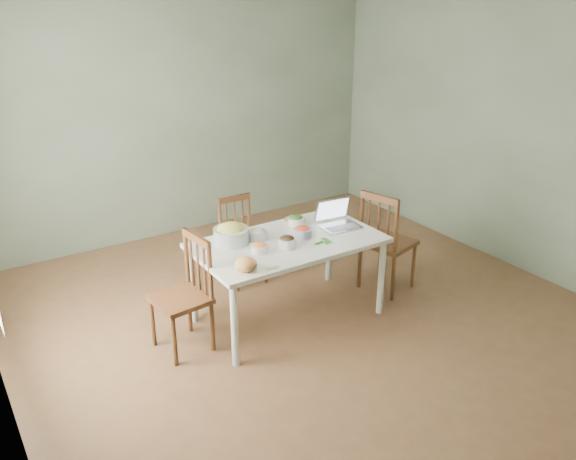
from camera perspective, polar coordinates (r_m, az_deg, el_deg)
floor at (r=5.49m, az=1.51°, el=-8.18°), size 5.00×5.00×0.00m
ceiling at (r=4.72m, az=1.86°, el=21.26°), size 5.00×5.00×0.00m
wall_back at (r=7.07m, az=-10.04°, el=10.36°), size 5.00×0.00×2.70m
wall_right at (r=6.63m, az=19.99°, el=8.55°), size 0.00×5.00×2.70m
dining_table at (r=5.27m, az=0.00°, el=-4.83°), size 1.63×0.91×0.76m
chair_far at (r=5.90m, az=-4.35°, el=-1.15°), size 0.39×0.37×0.88m
chair_left at (r=4.86m, az=-10.44°, el=-6.33°), size 0.46×0.47×0.98m
chair_right at (r=5.82m, az=9.70°, el=-0.96°), size 0.53×0.55×1.03m
bread_boule at (r=4.56m, az=-4.10°, el=-3.33°), size 0.18×0.18×0.11m
butter_stick at (r=4.60m, az=-1.59°, el=-3.64°), size 0.11×0.05×0.03m
bowl_squash at (r=5.05m, az=-5.54°, el=-0.32°), size 0.33×0.33×0.18m
bowl_carrot at (r=4.88m, az=-2.82°, el=-1.71°), size 0.15×0.15×0.08m
bowl_onion at (r=5.13m, az=-2.98°, el=-0.38°), size 0.23×0.23×0.09m
bowl_mushroom at (r=4.96m, az=-0.09°, el=-1.15°), size 0.20×0.20×0.10m
bowl_redpep at (r=5.17m, az=1.42°, el=-0.16°), size 0.18×0.18×0.10m
bowl_broccoli at (r=5.42m, az=0.80°, el=0.98°), size 0.17×0.17×0.10m
flatbread at (r=5.52m, az=0.67°, el=0.92°), size 0.28×0.28×0.02m
basil_bunch at (r=5.08m, az=3.34°, el=-1.10°), size 0.19×0.19×0.02m
laptop at (r=5.36m, az=5.16°, el=1.42°), size 0.38×0.34×0.24m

